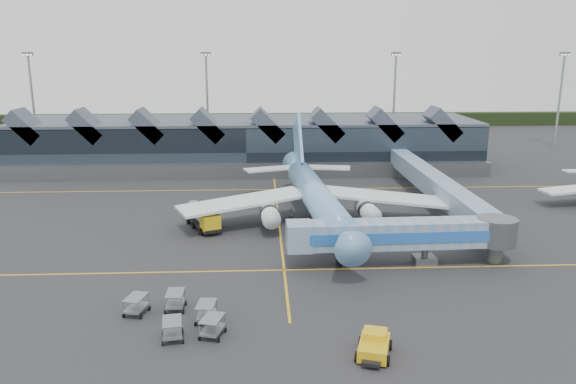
{
  "coord_description": "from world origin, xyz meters",
  "views": [
    {
      "loc": [
        -2.27,
        -63.62,
        22.49
      ],
      "look_at": [
        1.09,
        6.14,
        5.0
      ],
      "focal_mm": 35.0,
      "sensor_mm": 36.0,
      "label": 1
    }
  ],
  "objects_px": {
    "pushback_tug": "(374,346)",
    "jet_bridge": "(415,235)",
    "main_airliner": "(315,194)",
    "fuel_truck": "(202,216)"
  },
  "relations": [
    {
      "from": "fuel_truck",
      "to": "pushback_tug",
      "type": "xyz_separation_m",
      "value": [
        16.29,
        -32.77,
        -0.87
      ]
    },
    {
      "from": "pushback_tug",
      "to": "jet_bridge",
      "type": "bearing_deg",
      "value": 83.39
    },
    {
      "from": "jet_bridge",
      "to": "main_airliner",
      "type": "bearing_deg",
      "value": 119.4
    },
    {
      "from": "main_airliner",
      "to": "fuel_truck",
      "type": "height_order",
      "value": "main_airliner"
    },
    {
      "from": "pushback_tug",
      "to": "main_airliner",
      "type": "bearing_deg",
      "value": 109.22
    },
    {
      "from": "jet_bridge",
      "to": "fuel_truck",
      "type": "relative_size",
      "value": 2.92
    },
    {
      "from": "main_airliner",
      "to": "jet_bridge",
      "type": "xyz_separation_m",
      "value": [
        9.44,
        -15.61,
        -0.63
      ]
    },
    {
      "from": "jet_bridge",
      "to": "fuel_truck",
      "type": "distance_m",
      "value": 28.28
    },
    {
      "from": "jet_bridge",
      "to": "pushback_tug",
      "type": "distance_m",
      "value": 20.39
    },
    {
      "from": "fuel_truck",
      "to": "pushback_tug",
      "type": "relative_size",
      "value": 1.97
    }
  ]
}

